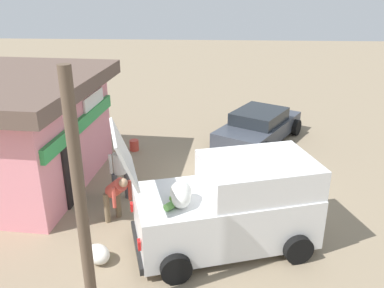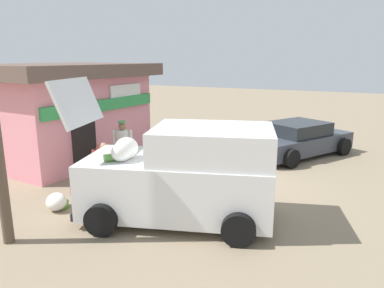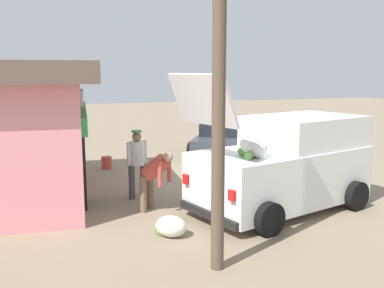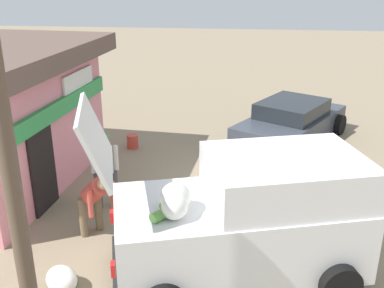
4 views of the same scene
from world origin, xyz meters
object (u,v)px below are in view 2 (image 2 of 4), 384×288
paint_bucket (171,144)px  unloaded_banana_pile (57,202)px  vendor_standing (123,145)px  storefront_bar (65,110)px  delivery_van (184,174)px  parked_sedan (297,139)px  customer_bending (102,159)px

paint_bucket → unloaded_banana_pile: bearing=-176.7°
unloaded_banana_pile → vendor_standing: bearing=1.3°
storefront_bar → unloaded_banana_pile: (-3.46, -3.00, -1.49)m
storefront_bar → delivery_van: size_ratio=1.29×
parked_sedan → paint_bucket: bearing=104.6°
delivery_van → parked_sedan: 6.53m
vendor_standing → unloaded_banana_pile: (-2.66, -0.06, -0.75)m
storefront_bar → unloaded_banana_pile: 4.82m
delivery_van → customer_bending: bearing=75.7°
storefront_bar → unloaded_banana_pile: bearing=-139.1°
storefront_bar → vendor_standing: 3.14m
delivery_van → parked_sedan: delivery_van is taller
vendor_standing → paint_bucket: size_ratio=4.25×
vendor_standing → paint_bucket: bearing=4.9°
delivery_van → vendor_standing: delivery_van is taller
storefront_bar → delivery_van: bearing=-114.3°
storefront_bar → unloaded_banana_pile: size_ratio=8.05×
paint_bucket → storefront_bar: bearing=134.3°
unloaded_banana_pile → storefront_bar: bearing=40.9°
unloaded_banana_pile → paint_bucket: unloaded_banana_pile is taller
storefront_bar → vendor_standing: (-0.81, -2.94, -0.73)m
vendor_standing → storefront_bar: bearing=74.7°
delivery_van → parked_sedan: (6.39, -1.25, -0.43)m
delivery_van → parked_sedan: size_ratio=1.05×
storefront_bar → delivery_van: (-2.64, -5.85, -0.66)m
vendor_standing → unloaded_banana_pile: bearing=-178.7°
unloaded_banana_pile → paint_bucket: bearing=3.3°
storefront_bar → paint_bucket: storefront_bar is taller
storefront_bar → parked_sedan: size_ratio=1.36×
customer_bending → vendor_standing: bearing=7.3°
vendor_standing → delivery_van: bearing=-122.2°
customer_bending → delivery_van: bearing=-104.3°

